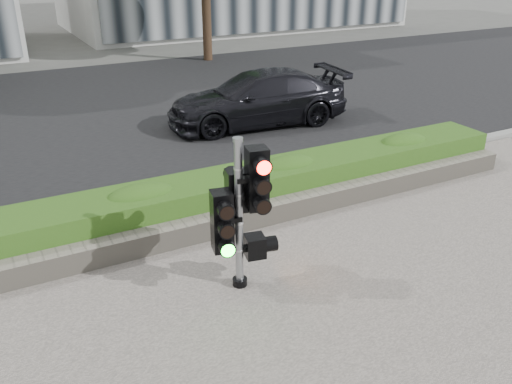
% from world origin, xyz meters
% --- Properties ---
extents(ground, '(120.00, 120.00, 0.00)m').
position_xyz_m(ground, '(0.00, 0.00, 0.00)').
color(ground, '#51514C').
rests_on(ground, ground).
extents(road, '(60.00, 13.00, 0.02)m').
position_xyz_m(road, '(0.00, 10.00, 0.01)').
color(road, black).
rests_on(road, ground).
extents(curb, '(60.00, 0.25, 0.12)m').
position_xyz_m(curb, '(0.00, 3.15, 0.06)').
color(curb, gray).
rests_on(curb, ground).
extents(stone_wall, '(12.00, 0.32, 0.34)m').
position_xyz_m(stone_wall, '(0.00, 1.90, 0.20)').
color(stone_wall, gray).
rests_on(stone_wall, sidewalk).
extents(hedge, '(12.00, 1.00, 0.68)m').
position_xyz_m(hedge, '(0.00, 2.55, 0.37)').
color(hedge, '#58982E').
rests_on(hedge, sidewalk).
extents(traffic_signal, '(0.76, 0.60, 2.11)m').
position_xyz_m(traffic_signal, '(-0.47, 0.47, 1.20)').
color(traffic_signal, black).
rests_on(traffic_signal, sidewalk).
extents(car_dark, '(4.81, 2.36, 1.34)m').
position_xyz_m(car_dark, '(3.18, 6.86, 0.69)').
color(car_dark, black).
rests_on(car_dark, road).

